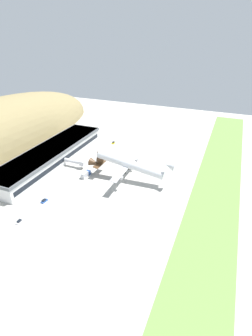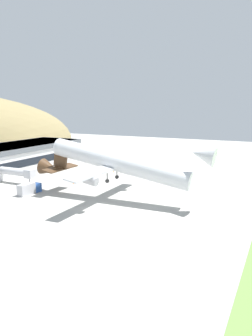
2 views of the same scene
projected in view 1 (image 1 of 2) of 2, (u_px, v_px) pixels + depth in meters
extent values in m
plane|color=#ADAAA3|center=(122.00, 187.00, 152.12)|extent=(362.29, 362.29, 0.00)
cube|color=#669342|center=(213.00, 207.00, 135.15)|extent=(326.06, 25.54, 0.08)
cube|color=silver|center=(51.00, 155.00, 177.72)|extent=(97.28, 21.87, 10.39)
cube|color=#565B60|center=(50.00, 150.00, 175.70)|extent=(98.48, 23.07, 1.87)
cube|color=black|center=(65.00, 159.00, 174.30)|extent=(93.39, 0.16, 2.91)
cylinder|color=silver|center=(73.00, 161.00, 172.55)|extent=(2.60, 13.43, 2.60)
cube|color=silver|center=(82.00, 163.00, 170.31)|extent=(3.38, 2.86, 2.86)
cylinder|color=slate|center=(82.00, 166.00, 171.42)|extent=(0.36, 0.36, 4.00)
cylinder|color=silver|center=(130.00, 164.00, 154.04)|extent=(5.17, 41.88, 11.69)
cone|color=silver|center=(170.00, 166.00, 144.49)|extent=(5.06, 6.41, 5.90)
cone|color=#4C331E|center=(95.00, 163.00, 163.80)|extent=(5.06, 7.43, 6.06)
cube|color=#4C331E|center=(100.00, 158.00, 160.36)|extent=(0.50, 5.77, 8.11)
cube|color=#4C331E|center=(100.00, 163.00, 162.23)|extent=(13.43, 3.63, 0.93)
cube|color=silver|center=(127.00, 166.00, 155.31)|extent=(40.36, 3.63, 1.01)
cylinder|color=#9E9EA3|center=(120.00, 177.00, 145.95)|extent=(2.30, 3.92, 2.84)
cylinder|color=#9E9EA3|center=(135.00, 160.00, 165.70)|extent=(2.30, 3.92, 2.84)
cylinder|color=#2D2D2D|center=(125.00, 171.00, 154.18)|extent=(0.28, 0.28, 2.20)
cylinder|color=#2D2D2D|center=(125.00, 173.00, 154.70)|extent=(0.45, 1.10, 1.10)
cylinder|color=#2D2D2D|center=(129.00, 167.00, 158.82)|extent=(0.28, 0.28, 2.20)
cylinder|color=#2D2D2D|center=(129.00, 169.00, 159.34)|extent=(0.45, 1.10, 1.10)
cylinder|color=#2D2D2D|center=(154.00, 170.00, 149.73)|extent=(0.22, 0.22, 1.98)
cylinder|color=#2D2D2D|center=(153.00, 172.00, 150.20)|extent=(0.30, 0.82, 0.82)
cube|color=gold|center=(113.00, 143.00, 209.22)|extent=(3.82, 2.09, 0.78)
cube|color=black|center=(113.00, 142.00, 209.04)|extent=(2.14, 1.70, 0.63)
cube|color=silver|center=(20.00, 222.00, 124.33)|extent=(4.13, 1.85, 0.78)
cube|color=black|center=(19.00, 221.00, 123.83)|extent=(2.30, 1.50, 0.63)
cube|color=#264C99|center=(44.00, 201.00, 139.14)|extent=(4.03, 2.04, 0.79)
cube|color=black|center=(44.00, 200.00, 138.65)|extent=(2.26, 1.63, 0.64)
cube|color=#264C99|center=(88.00, 173.00, 164.44)|extent=(2.66, 2.52, 2.72)
cube|color=black|center=(89.00, 171.00, 165.23)|extent=(0.21, 2.01, 1.20)
cube|color=#B7B7BC|center=(85.00, 175.00, 161.18)|extent=(5.48, 2.70, 3.35)
cube|color=orange|center=(121.00, 153.00, 192.85)|extent=(0.52, 0.52, 0.03)
cone|color=orange|center=(121.00, 153.00, 192.71)|extent=(0.40, 0.40, 0.55)
cube|color=orange|center=(104.00, 166.00, 174.63)|extent=(0.52, 0.52, 0.03)
cone|color=orange|center=(104.00, 166.00, 174.49)|extent=(0.40, 0.40, 0.55)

